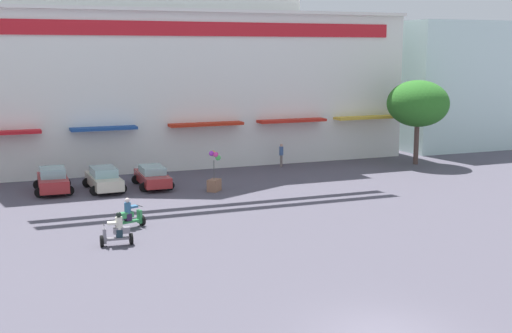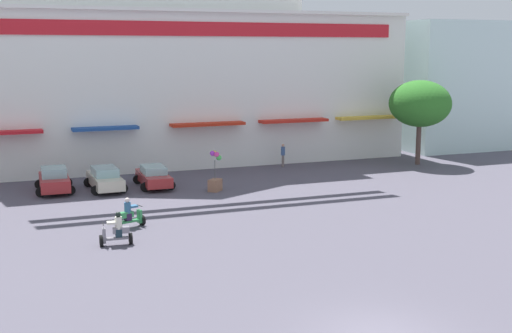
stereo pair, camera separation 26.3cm
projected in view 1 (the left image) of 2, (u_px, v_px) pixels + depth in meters
The scene contains 11 objects.
ground_plane at pixel (238, 231), 32.60m from camera, with size 128.00×128.00×0.00m, color #514D5B.
colonial_building at pixel (134, 47), 52.52m from camera, with size 40.76×17.66×20.85m.
flank_building_right at pixel (450, 85), 60.74m from camera, with size 11.50×8.70×11.10m.
plaza_tree_1 at pixel (418, 104), 50.91m from camera, with size 4.59×4.88×6.43m.
parked_car_0 at pixel (53, 180), 41.30m from camera, with size 2.40×4.12×1.54m.
parked_car_1 at pixel (104, 179), 41.95m from camera, with size 2.33×4.51×1.45m.
parked_car_2 at pixel (152, 176), 42.92m from camera, with size 2.27×4.37×1.37m.
scooter_rider_0 at pixel (117, 232), 30.08m from camera, with size 1.47×0.62×1.53m.
scooter_rider_1 at pixel (130, 215), 33.08m from camera, with size 1.54×0.95×1.53m.
pedestrian_1 at pixel (281, 153), 50.36m from camera, with size 0.40×0.40×1.74m.
balloon_vendor_cart at pixel (214, 177), 41.64m from camera, with size 1.06×1.06×2.54m.
Camera 1 is at (-10.82, -16.69, 8.66)m, focal length 47.24 mm.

